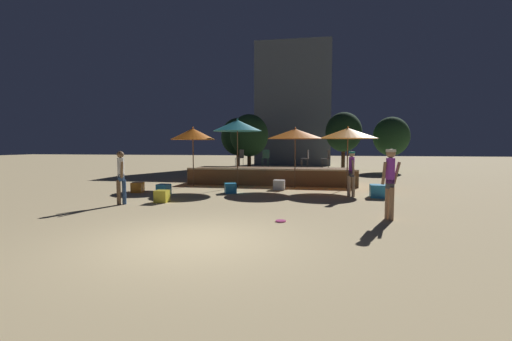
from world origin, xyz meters
The scene contains 25 objects.
ground_plane centered at (0.00, 0.00, 0.00)m, with size 120.00×120.00×0.00m, color #D1B784.
wooden_deck centered at (0.27, 11.08, 0.39)m, with size 8.42×2.72×0.86m.
patio_umbrella_0 centered at (1.54, 9.30, 2.53)m, with size 2.61×2.61×2.84m.
patio_umbrella_1 centered at (3.92, 9.41, 2.54)m, with size 2.67×2.67×2.86m.
patio_umbrella_2 centered at (-1.18, 9.15, 2.92)m, with size 2.34×2.34×3.27m.
patio_umbrella_3 centered at (-3.41, 9.19, 2.54)m, with size 2.18×2.18×2.90m.
cube_seat_0 centered at (4.88, 6.94, 0.24)m, with size 0.66×0.66×0.49m.
cube_seat_1 centered at (-3.57, 6.21, 0.21)m, with size 0.50×0.50×0.42m.
cube_seat_2 centered at (-4.95, 6.62, 0.21)m, with size 0.53×0.53×0.42m.
cube_seat_3 centered at (0.88, 8.57, 0.22)m, with size 0.49×0.49×0.43m.
cube_seat_4 centered at (-2.81, 4.44, 0.21)m, with size 0.46×0.46×0.42m.
cube_seat_5 centered at (-1.01, 7.10, 0.21)m, with size 0.60×0.60×0.41m.
person_0 centered at (-3.93, 3.75, 1.00)m, with size 0.44×0.47×1.80m.
person_1 centered at (4.46, 2.84, 1.11)m, with size 0.55×0.30×1.90m.
person_2 centered at (3.86, 6.88, 1.01)m, with size 0.30×0.58×1.77m.
bistro_chair_0 centered at (2.02, 11.03, 1.41)m, with size 0.40×0.40×0.90m.
bistro_chair_1 centered at (-1.55, 11.48, 1.41)m, with size 0.48×0.48×0.90m.
bistro_chair_2 centered at (-0.14, 11.30, 1.41)m, with size 0.44×0.45×0.90m.
bistro_chair_3 centered at (3.05, 11.09, 1.41)m, with size 0.42×0.41×0.90m.
frisbee_disc centered at (1.62, 2.10, 0.02)m, with size 0.27×0.27×0.03m.
background_tree_0 centered at (-3.72, 20.30, 2.69)m, with size 2.72×2.72×4.19m.
background_tree_1 centered at (-2.38, 18.14, 2.72)m, with size 2.82×2.82×4.28m.
background_tree_2 centered at (4.53, 19.96, 2.99)m, with size 2.70×2.70×4.48m.
background_tree_3 centered at (8.15, 20.94, 2.67)m, with size 2.70×2.70×4.16m.
distant_building centered at (0.13, 28.49, 6.11)m, with size 7.49×3.04×12.22m.
Camera 1 is at (2.51, -6.70, 1.99)m, focal length 24.00 mm.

